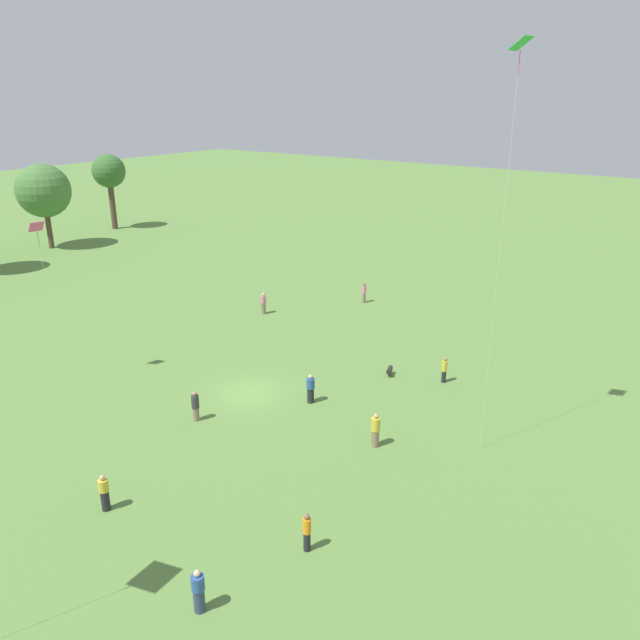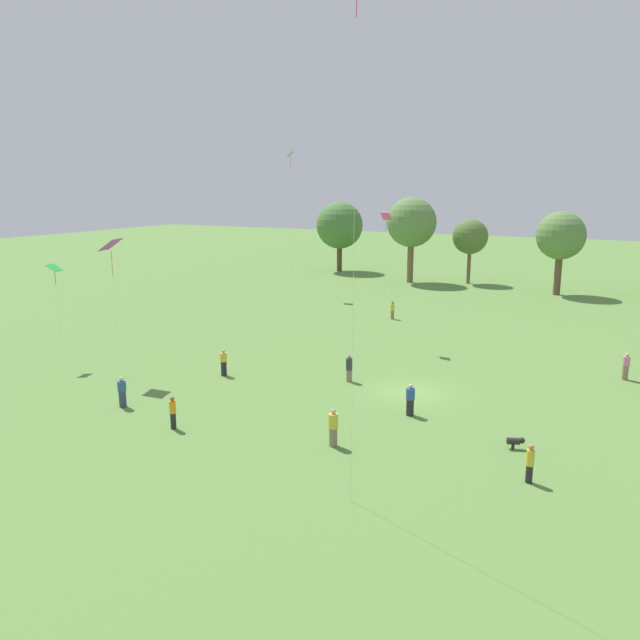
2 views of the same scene
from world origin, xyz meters
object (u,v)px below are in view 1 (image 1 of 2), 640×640
person_7 (375,430)px  dog_0 (390,370)px  kite_2 (38,234)px  kite_4 (518,75)px  person_6 (263,304)px  person_0 (444,370)px  person_4 (195,406)px  person_3 (104,493)px  person_5 (198,591)px  person_8 (311,389)px  person_2 (364,293)px  person_9 (307,532)px

person_7 → dog_0: 8.60m
kite_2 → kite_4: size_ratio=0.53×
person_6 → person_7: size_ratio=0.95×
person_0 → person_4: bearing=165.7°
person_7 → kite_2: (-5.18, 19.57, 8.51)m
person_3 → person_7: size_ratio=0.94×
person_4 → person_5: 13.68m
person_4 → person_5: person_5 is taller
person_8 → kite_4: (1.04, -9.96, 16.85)m
person_2 → person_7: person_7 is taller
person_7 → person_6: bearing=-29.3°
person_0 → kite_2: kite_2 is taller
person_2 → person_3: person_3 is taller
person_8 → kite_4: kite_4 is taller
kite_4 → person_8: bearing=-33.6°
person_6 → person_8: (-10.11, -12.29, -0.01)m
person_4 → person_9: bearing=-107.4°
person_0 → person_7: size_ratio=0.92×
person_7 → person_8: bearing=-14.3°
person_5 → person_9: size_ratio=1.02×
person_3 → person_5: person_3 is taller
person_8 → person_9: (-10.10, -7.32, 0.01)m
person_5 → person_7: (12.83, 0.60, 0.06)m
person_8 → dog_0: bearing=62.0°
person_6 → kite_2: (-17.20, 1.77, 8.55)m
person_4 → person_8: person_8 is taller
person_3 → person_8: size_ratio=0.99×
person_8 → kite_4: 19.60m
person_7 → kite_2: size_ratio=0.18×
person_5 → person_4: bearing=-149.4°
person_2 → person_4: (-22.71, -3.32, -0.01)m
person_7 → dog_0: person_7 is taller
person_6 → kite_2: size_ratio=0.17×
person_3 → dog_0: size_ratio=2.08×
person_7 → dog_0: bearing=-60.4°
person_7 → kite_2: 21.96m
person_2 → dog_0: person_2 is taller
kite_2 → person_8: bearing=172.3°
person_0 → person_5: person_5 is taller
kite_4 → person_2: bearing=-83.1°
person_2 → person_8: size_ratio=0.98×
kite_2 → kite_4: bearing=164.2°
person_0 → person_6: bearing=101.6°
person_6 → kite_4: (-9.07, -22.24, 16.84)m
person_3 → person_9: 9.13m
person_2 → kite_4: 29.03m
person_6 → kite_2: 19.29m
person_4 → person_9: size_ratio=1.02×
person_5 → dog_0: (20.61, 4.20, -0.46)m
person_5 → person_9: 4.79m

